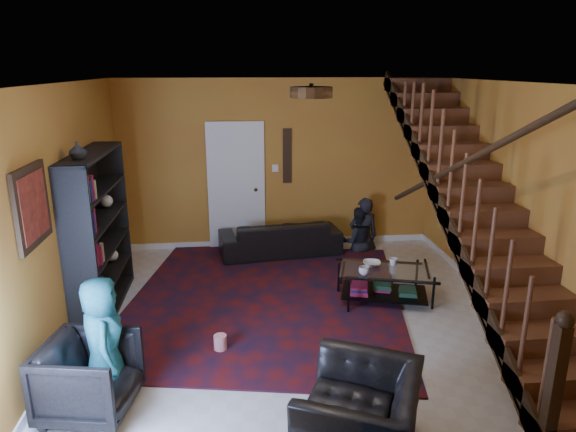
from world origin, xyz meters
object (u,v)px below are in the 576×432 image
sofa (280,237)px  coffee_table (385,283)px  armchair_left (89,377)px  armchair_right (360,414)px  bookshelf (100,235)px

sofa → coffee_table: bearing=114.7°
armchair_left → coffee_table: size_ratio=0.59×
armchair_left → armchair_right: 2.36m
sofa → armchair_left: 4.34m
sofa → armchair_left: size_ratio=2.54×
sofa → armchair_right: bearing=85.2°
sofa → coffee_table: sofa is taller
bookshelf → armchair_left: bearing=-80.6°
sofa → armchair_right: (0.21, -4.55, 0.05)m
sofa → armchair_left: bearing=54.6°
sofa → coffee_table: size_ratio=1.50×
bookshelf → sofa: (2.39, 1.70, -0.68)m
armchair_left → coffee_table: bearing=-48.8°
bookshelf → sofa: bearing=35.4°
armchair_right → coffee_table: armchair_right is taller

